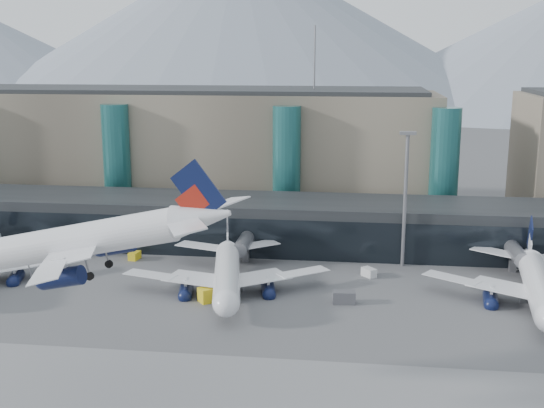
{
  "coord_description": "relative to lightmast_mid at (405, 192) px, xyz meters",
  "views": [
    {
      "loc": [
        21.16,
        -77.97,
        39.76
      ],
      "look_at": [
        7.06,
        32.0,
        14.95
      ],
      "focal_mm": 45.0,
      "sensor_mm": 36.0,
      "label": 1
    }
  ],
  "objects": [
    {
      "name": "ground",
      "position": [
        -30.0,
        -48.0,
        -14.42
      ],
      "size": [
        900.0,
        900.0,
        0.0
      ],
      "primitive_type": "plane",
      "color": "#515154",
      "rests_on": "ground"
    },
    {
      "name": "veh_c",
      "position": [
        -10.52,
        -21.3,
        -13.41
      ],
      "size": [
        3.77,
        2.19,
        2.02
      ],
      "primitive_type": "cube",
      "rotation": [
        0.0,
        0.0,
        0.08
      ],
      "color": "#4B4B50",
      "rests_on": "ground"
    },
    {
      "name": "teal_towers",
      "position": [
        -44.99,
        26.01,
        -0.41
      ],
      "size": [
        116.4,
        19.4,
        46.0
      ],
      "color": "#236262",
      "rests_on": "ground"
    },
    {
      "name": "veh_g",
      "position": [
        -6.37,
        -7.23,
        -13.63
      ],
      "size": [
        2.94,
        3.08,
        1.58
      ],
      "primitive_type": "cube",
      "rotation": [
        0.0,
        0.0,
        -0.88
      ],
      "color": "silver",
      "rests_on": "ground"
    },
    {
      "name": "veh_h",
      "position": [
        -31.95,
        -22.85,
        -13.24
      ],
      "size": [
        4.73,
        4.45,
        2.36
      ],
      "primitive_type": "cube",
      "rotation": [
        0.0,
        0.0,
        0.69
      ],
      "color": "gold",
      "rests_on": "ground"
    },
    {
      "name": "lightmast_mid",
      "position": [
        0.0,
        0.0,
        0.0
      ],
      "size": [
        3.0,
        1.2,
        25.6
      ],
      "color": "slate",
      "rests_on": "ground"
    },
    {
      "name": "veh_b",
      "position": [
        -51.82,
        -2.58,
        -13.66
      ],
      "size": [
        2.01,
        2.85,
        1.52
      ],
      "primitive_type": "cube",
      "rotation": [
        0.0,
        0.0,
        1.42
      ],
      "color": "gold",
      "rests_on": "ground"
    },
    {
      "name": "jet_parked_mid",
      "position": [
        -30.74,
        -15.91,
        -9.88
      ],
      "size": [
        36.68,
        37.21,
        12.01
      ],
      "rotation": [
        0.0,
        0.0,
        1.75
      ],
      "color": "silver",
      "rests_on": "ground"
    },
    {
      "name": "terminal_main",
      "position": [
        -55.0,
        42.0,
        1.03
      ],
      "size": [
        130.0,
        30.0,
        31.0
      ],
      "color": "gray",
      "rests_on": "ground"
    },
    {
      "name": "mountain_ridge",
      "position": [
        -14.03,
        332.0,
        31.33
      ],
      "size": [
        910.0,
        400.0,
        110.0
      ],
      "color": "gray",
      "rests_on": "ground"
    },
    {
      "name": "concourse",
      "position": [
        -30.02,
        9.73,
        -9.45
      ],
      "size": [
        170.0,
        27.0,
        10.0
      ],
      "color": "black",
      "rests_on": "ground"
    },
    {
      "name": "hero_jet",
      "position": [
        -35.58,
        -57.45,
        6.58
      ],
      "size": [
        32.0,
        32.16,
        10.42
      ],
      "rotation": [
        0.0,
        -0.22,
        -0.12
      ],
      "color": "silver",
      "rests_on": "ground"
    },
    {
      "name": "jet_parked_right",
      "position": [
        20.58,
        -15.46,
        -9.76
      ],
      "size": [
        37.89,
        37.9,
        12.31
      ],
      "rotation": [
        0.0,
        0.0,
        1.44
      ],
      "color": "silver",
      "rests_on": "ground"
    }
  ]
}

